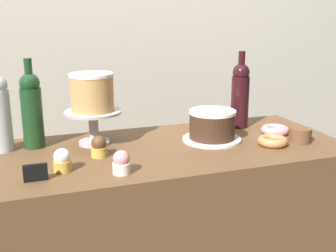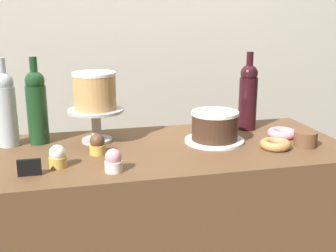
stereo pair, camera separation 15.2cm
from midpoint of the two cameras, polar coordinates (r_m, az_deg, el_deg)
The scene contains 15 objects.
back_wall at distance 2.32m, azimuth -3.22°, elevation 12.73°, with size 6.00×0.05×2.60m.
cake_stand_pedestal at distance 1.60m, azimuth -7.08°, elevation 0.83°, with size 0.21×0.21×0.13m.
white_layer_cake at distance 1.57m, azimuth -7.21°, elevation 4.75°, with size 0.16×0.16×0.14m.
silver_serving_platter at distance 1.62m, azimuth 9.00°, elevation -2.00°, with size 0.23×0.23×0.01m.
chocolate_round_cake at distance 1.61m, azimuth 9.09°, elevation 0.04°, with size 0.18×0.18×0.11m.
wine_bottle_dark_red at distance 1.79m, azimuth 13.25°, elevation 4.02°, with size 0.08×0.08×0.33m.
wine_bottle_green at distance 1.61m, azimuth -14.88°, elevation 2.66°, with size 0.08×0.08×0.33m.
wine_bottle_clear at distance 1.61m, azimuth -18.72°, elevation 2.35°, with size 0.08×0.08×0.33m.
cupcake_vanilla at distance 1.36m, azimuth -11.72°, elevation -4.18°, with size 0.06×0.06×0.07m.
cupcake_chocolate at distance 1.47m, azimuth -6.66°, elevation -2.57°, with size 0.06×0.06×0.07m.
cupcake_strawberry at distance 1.30m, azimuth -4.11°, elevation -4.81°, with size 0.06×0.06×0.07m.
donut_pink at distance 1.74m, azimuth 17.67°, elevation -0.96°, with size 0.11×0.11×0.03m.
donut_maple at distance 1.59m, azimuth 17.08°, elevation -2.43°, with size 0.11×0.11×0.03m.
cookie_stack at distance 1.65m, azimuth 20.74°, elevation -1.71°, with size 0.08×0.08×0.05m.
price_sign_chalkboard at distance 1.31m, azimuth -15.24°, elevation -5.53°, with size 0.07×0.01×0.05m.
Camera 2 is at (-0.34, -1.43, 1.40)m, focal length 44.82 mm.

